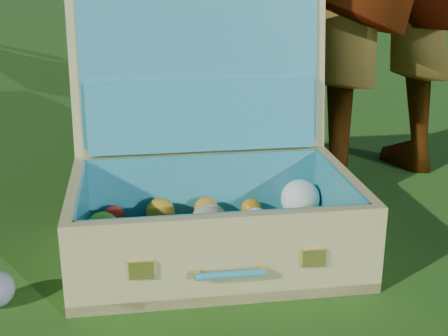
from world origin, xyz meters
TOP-DOWN VIEW (x-y plane):
  - ground at (0.00, 0.00)m, footprint 60.00×60.00m
  - suitcase at (-0.12, 0.22)m, footprint 0.78×0.72m

SIDE VIEW (x-z plane):
  - ground at x=0.00m, z-range 0.00..0.00m
  - suitcase at x=-0.12m, z-range -0.13..0.47m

